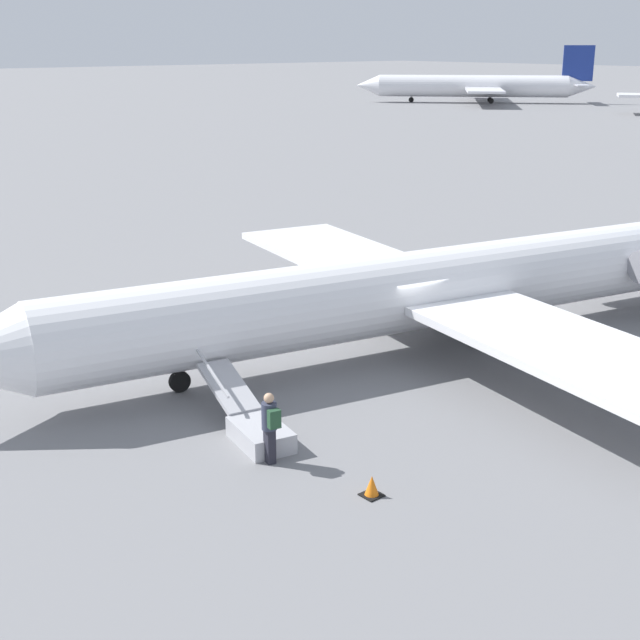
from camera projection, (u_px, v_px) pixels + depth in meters
ground_plane at (404, 350)px, 28.40m from camera, size 600.00×600.00×0.00m
airplane_main at (429, 287)px, 28.22m from camera, size 28.92×22.21×6.52m
airplane_far_center at (477, 86)px, 139.50m from camera, size 28.95×30.30×8.72m
boarding_stairs at (254, 424)px, 21.99m from camera, size 1.80×4.14×1.65m
passenger at (270, 423)px, 20.50m from camera, size 0.39×0.56×1.74m
traffic_cone_near_stairs at (372, 487)px, 19.24m from camera, size 0.43×0.43×0.48m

